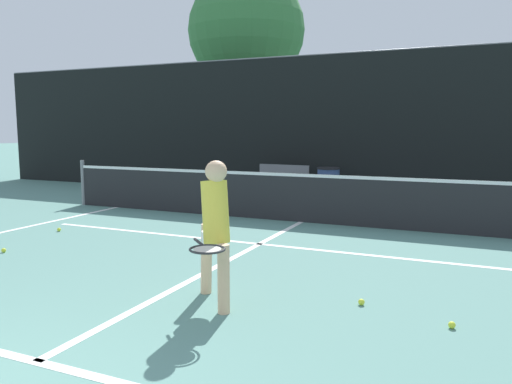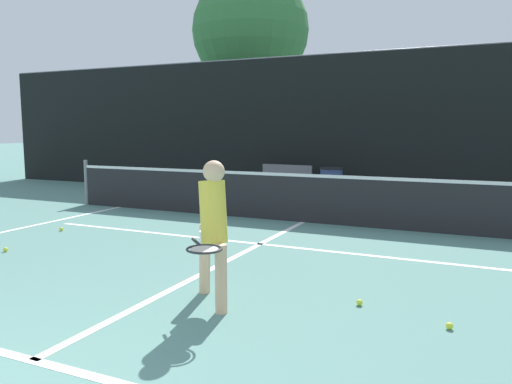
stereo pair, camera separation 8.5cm
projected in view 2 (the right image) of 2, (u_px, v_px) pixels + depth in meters
court_baseline_near at (33, 360)px, 3.94m from camera, size 11.00×0.10×0.01m
court_service_line at (260, 244)px, 7.90m from camera, size 8.25×0.10×0.01m
court_center_mark at (225, 262)px, 6.85m from camera, size 0.10×6.45×0.01m
net at (303, 196)px, 9.69m from camera, size 11.09×0.09×1.07m
fence_back at (353, 126)px, 12.97m from camera, size 24.00×0.06×3.77m
player_practicing at (212, 226)px, 5.10m from camera, size 0.78×1.08×1.51m
tennis_ball_scattered_0 at (449, 326)px, 4.55m from camera, size 0.07×0.07×0.07m
tennis_ball_scattered_1 at (6, 250)px, 7.41m from camera, size 0.07×0.07×0.07m
tennis_ball_scattered_3 at (61, 229)px, 8.92m from camera, size 0.07×0.07×0.07m
tennis_ball_scattered_6 at (359, 302)px, 5.16m from camera, size 0.07×0.07×0.07m
courtside_bench at (285, 180)px, 13.22m from camera, size 1.46×0.47×0.86m
trash_bin at (331, 184)px, 12.50m from camera, size 0.58×0.58×0.85m
parked_car at (311, 165)px, 16.00m from camera, size 1.64×4.27×1.51m
floodlight_mast at (232, 56)px, 21.67m from camera, size 1.10×0.24×7.64m
tree_west at (251, 31)px, 18.31m from camera, size 4.27×4.27×7.52m
building_far at (428, 110)px, 29.11m from camera, size 36.00×2.40×5.76m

